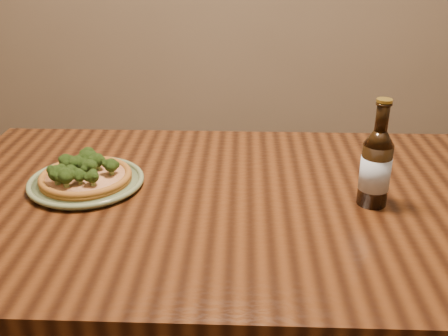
{
  "coord_description": "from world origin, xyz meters",
  "views": [
    {
      "loc": [
        -0.04,
        -1.02,
        1.34
      ],
      "look_at": [
        -0.08,
        0.11,
        0.82
      ],
      "focal_mm": 42.0,
      "sensor_mm": 36.0,
      "label": 1
    }
  ],
  "objects_px": {
    "pizza": "(85,174)",
    "beer_bottle": "(376,167)",
    "plate": "(86,182)",
    "table": "(258,230)"
  },
  "relations": [
    {
      "from": "table",
      "to": "beer_bottle",
      "type": "distance_m",
      "value": 0.32
    },
    {
      "from": "plate",
      "to": "pizza",
      "type": "height_order",
      "value": "pizza"
    },
    {
      "from": "plate",
      "to": "beer_bottle",
      "type": "relative_size",
      "value": 1.13
    },
    {
      "from": "table",
      "to": "plate",
      "type": "height_order",
      "value": "plate"
    },
    {
      "from": "pizza",
      "to": "beer_bottle",
      "type": "distance_m",
      "value": 0.71
    },
    {
      "from": "pizza",
      "to": "beer_bottle",
      "type": "bearing_deg",
      "value": -5.53
    },
    {
      "from": "beer_bottle",
      "to": "pizza",
      "type": "bearing_deg",
      "value": 156.08
    },
    {
      "from": "pizza",
      "to": "beer_bottle",
      "type": "xyz_separation_m",
      "value": [
        0.7,
        -0.07,
        0.06
      ]
    },
    {
      "from": "plate",
      "to": "pizza",
      "type": "distance_m",
      "value": 0.02
    },
    {
      "from": "plate",
      "to": "pizza",
      "type": "relative_size",
      "value": 1.26
    }
  ]
}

